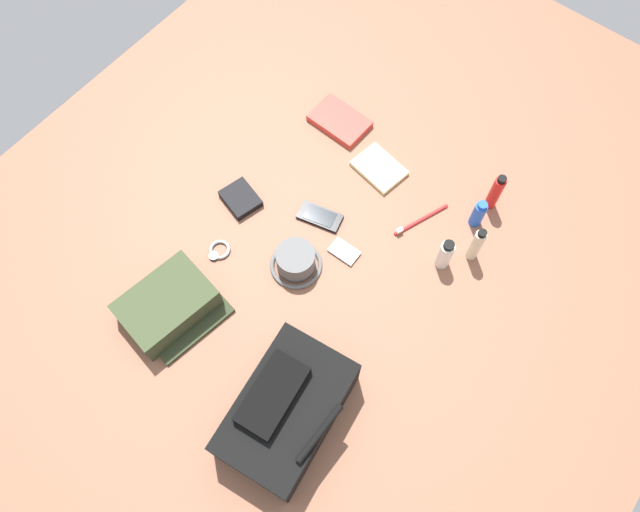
% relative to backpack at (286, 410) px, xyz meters
% --- Properties ---
extents(ground_plane, '(2.64, 2.02, 0.02)m').
position_rel_backpack_xyz_m(ground_plane, '(-0.39, -0.20, -0.09)').
color(ground_plane, brown).
rests_on(ground_plane, ground).
extents(backpack, '(0.38, 0.27, 0.17)m').
position_rel_backpack_xyz_m(backpack, '(0.00, 0.00, 0.00)').
color(backpack, black).
rests_on(backpack, ground_plane).
extents(toiletry_pouch, '(0.27, 0.25, 0.09)m').
position_rel_backpack_xyz_m(toiletry_pouch, '(-0.02, -0.43, -0.03)').
color(toiletry_pouch, '#384228').
rests_on(toiletry_pouch, ground_plane).
extents(bucket_hat, '(0.15, 0.15, 0.08)m').
position_rel_backpack_xyz_m(bucket_hat, '(-0.34, -0.25, -0.04)').
color(bucket_hat, '#5F5F5F').
rests_on(bucket_hat, ground_plane).
extents(sunscreen_spray, '(0.03, 0.03, 0.15)m').
position_rel_backpack_xyz_m(sunscreen_spray, '(-0.86, 0.08, -0.00)').
color(sunscreen_spray, red).
rests_on(sunscreen_spray, ground_plane).
extents(deodorant_spray, '(0.04, 0.04, 0.11)m').
position_rel_backpack_xyz_m(deodorant_spray, '(-0.78, 0.07, -0.02)').
color(deodorant_spray, blue).
rests_on(deodorant_spray, ground_plane).
extents(lotion_bottle, '(0.03, 0.03, 0.15)m').
position_rel_backpack_xyz_m(lotion_bottle, '(-0.68, 0.12, -0.00)').
color(lotion_bottle, beige).
rests_on(lotion_bottle, ground_plane).
extents(toothpaste_tube, '(0.04, 0.04, 0.12)m').
position_rel_backpack_xyz_m(toothpaste_tube, '(-0.61, 0.07, -0.02)').
color(toothpaste_tube, white).
rests_on(toothpaste_tube, ground_plane).
extents(paperback_novel, '(0.12, 0.18, 0.02)m').
position_rel_backpack_xyz_m(paperback_novel, '(-0.81, -0.46, -0.06)').
color(paperback_novel, red).
rests_on(paperback_novel, ground_plane).
extents(cell_phone, '(0.09, 0.14, 0.01)m').
position_rel_backpack_xyz_m(cell_phone, '(-0.51, -0.29, -0.07)').
color(cell_phone, black).
rests_on(cell_phone, ground_plane).
extents(media_player, '(0.05, 0.09, 0.01)m').
position_rel_backpack_xyz_m(media_player, '(-0.46, -0.17, -0.07)').
color(media_player, '#B7B7BC').
rests_on(media_player, ground_plane).
extents(wristwatch, '(0.07, 0.06, 0.01)m').
position_rel_backpack_xyz_m(wristwatch, '(-0.24, -0.45, -0.07)').
color(wristwatch, '#99999E').
rests_on(wristwatch, ground_plane).
extents(toothbrush, '(0.18, 0.08, 0.02)m').
position_rel_backpack_xyz_m(toothbrush, '(-0.68, -0.06, -0.07)').
color(toothbrush, red).
rests_on(toothbrush, ground_plane).
extents(wallet, '(0.12, 0.13, 0.02)m').
position_rel_backpack_xyz_m(wallet, '(-0.40, -0.52, -0.06)').
color(wallet, black).
rests_on(wallet, ground_plane).
extents(notepad, '(0.13, 0.17, 0.02)m').
position_rel_backpack_xyz_m(notepad, '(-0.75, -0.26, -0.07)').
color(notepad, beige).
rests_on(notepad, ground_plane).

